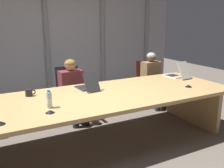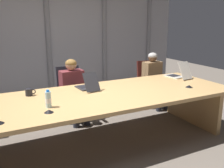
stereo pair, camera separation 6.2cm
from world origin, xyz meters
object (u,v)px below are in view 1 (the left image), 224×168
object	(u,v)px
laptop_center	(177,74)
person_center	(153,77)
water_bottle_primary	(49,100)
conference_mic_left_side	(0,123)
coffee_mug_near	(29,93)
office_chair_left_mid	(70,100)
laptop_left_mid	(87,86)
office_chair_center	(148,88)
conference_mic_middle	(50,111)
conference_mic_right_side	(188,86)
person_left_mid	(73,87)

from	to	relation	value
laptop_center	person_center	xyz separation A→B (m)	(-0.01, 0.67, -0.18)
water_bottle_primary	conference_mic_left_side	bearing A→B (deg)	-155.68
water_bottle_primary	coffee_mug_near	bearing A→B (deg)	101.40
office_chair_left_mid	person_center	distance (m)	1.78
laptop_left_mid	laptop_center	bearing A→B (deg)	-95.01
office_chair_center	water_bottle_primary	distance (m)	2.88
person_center	conference_mic_middle	bearing A→B (deg)	-63.88
office_chair_left_mid	coffee_mug_near	xyz separation A→B (m)	(-0.85, -0.78, 0.46)
conference_mic_left_side	conference_mic_right_side	bearing A→B (deg)	4.05
water_bottle_primary	conference_mic_middle	bearing A→B (deg)	-102.64
person_center	coffee_mug_near	bearing A→B (deg)	-79.70
laptop_left_mid	conference_mic_left_side	bearing A→B (deg)	117.66
laptop_center	conference_mic_left_side	world-z (taller)	laptop_center
office_chair_center	person_left_mid	world-z (taller)	person_left_mid
laptop_center	person_left_mid	world-z (taller)	person_left_mid
water_bottle_primary	conference_mic_middle	xyz separation A→B (m)	(-0.04, -0.17, -0.08)
office_chair_left_mid	conference_mic_right_side	distance (m)	2.10
office_chair_center	conference_mic_middle	world-z (taller)	office_chair_center
office_chair_left_mid	conference_mic_right_side	bearing A→B (deg)	47.22
office_chair_center	conference_mic_left_side	distance (m)	3.48
person_left_mid	conference_mic_right_side	world-z (taller)	person_left_mid
laptop_center	conference_mic_right_side	bearing A→B (deg)	148.95
coffee_mug_near	laptop_left_mid	bearing A→B (deg)	-3.55
office_chair_left_mid	person_center	size ratio (longest dim) A/B	0.84
laptop_center	conference_mic_middle	distance (m)	2.63
person_center	office_chair_center	bearing A→B (deg)	179.15
laptop_left_mid	conference_mic_middle	world-z (taller)	laptop_left_mid
laptop_left_mid	water_bottle_primary	size ratio (longest dim) A/B	2.12
laptop_center	conference_mic_left_side	bearing A→B (deg)	100.22
laptop_center	office_chair_center	size ratio (longest dim) A/B	0.56
laptop_center	conference_mic_middle	xyz separation A→B (m)	(-2.53, -0.72, -0.04)
conference_mic_right_side	laptop_left_mid	bearing A→B (deg)	156.97
person_left_mid	coffee_mug_near	bearing A→B (deg)	-57.72
office_chair_left_mid	coffee_mug_near	size ratio (longest dim) A/B	6.66
person_center	conference_mic_left_side	distance (m)	3.39
water_bottle_primary	coffee_mug_near	world-z (taller)	water_bottle_primary
laptop_center	office_chair_center	world-z (taller)	laptop_center
office_chair_left_mid	water_bottle_primary	world-z (taller)	water_bottle_primary
person_left_mid	conference_mic_middle	size ratio (longest dim) A/B	10.13
person_left_mid	coffee_mug_near	size ratio (longest dim) A/B	7.81
laptop_center	conference_mic_middle	world-z (taller)	laptop_center
office_chair_center	conference_mic_middle	distance (m)	2.98
water_bottle_primary	conference_mic_right_side	size ratio (longest dim) A/B	2.00
water_bottle_primary	conference_mic_right_side	world-z (taller)	water_bottle_primary
conference_mic_middle	person_center	bearing A→B (deg)	29.11
laptop_center	person_center	bearing A→B (deg)	-3.48
laptop_left_mid	conference_mic_left_side	xyz separation A→B (m)	(-1.29, -0.82, -0.04)
office_chair_left_mid	office_chair_center	xyz separation A→B (m)	(1.75, -0.00, -0.01)
laptop_center	person_left_mid	bearing A→B (deg)	64.31
laptop_left_mid	laptop_center	distance (m)	1.77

